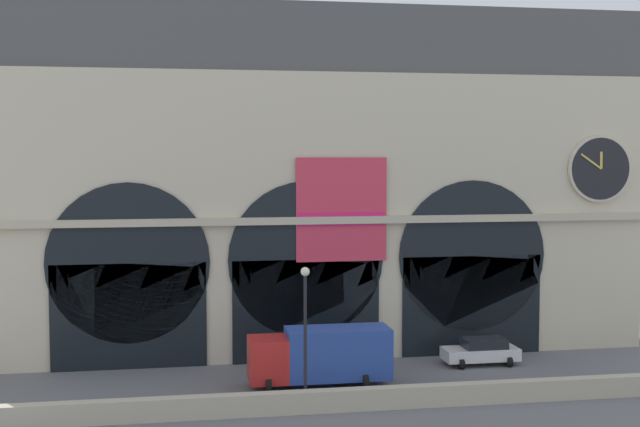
{
  "coord_description": "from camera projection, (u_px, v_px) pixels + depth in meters",
  "views": [
    {
      "loc": [
        -8.02,
        -44.86,
        12.36
      ],
      "look_at": [
        0.83,
        5.0,
        8.82
      ],
      "focal_mm": 48.27,
      "sensor_mm": 36.0,
      "label": 1
    }
  ],
  "objects": [
    {
      "name": "street_lamp_quayside",
      "position": [
        305.0,
        318.0,
        41.52
      ],
      "size": [
        0.44,
        0.44,
        6.9
      ],
      "color": "black",
      "rests_on": "ground"
    },
    {
      "name": "station_building",
      "position": [
        301.0,
        187.0,
        52.66
      ],
      "size": [
        43.22,
        4.76,
        21.32
      ],
      "color": "beige",
      "rests_on": "ground"
    },
    {
      "name": "box_truck_center",
      "position": [
        321.0,
        355.0,
        45.54
      ],
      "size": [
        7.5,
        2.91,
        3.12
      ],
      "color": "red",
      "rests_on": "ground"
    },
    {
      "name": "ground_plane",
      "position": [
        321.0,
        383.0,
        46.32
      ],
      "size": [
        200.0,
        200.0,
        0.0
      ],
      "primitive_type": "plane",
      "color": "slate"
    },
    {
      "name": "car_mideast",
      "position": [
        481.0,
        351.0,
        50.34
      ],
      "size": [
        4.4,
        2.22,
        1.55
      ],
      "color": "white",
      "rests_on": "ground"
    },
    {
      "name": "quay_parapet_wall",
      "position": [
        340.0,
        400.0,
        41.27
      ],
      "size": [
        90.0,
        0.7,
        1.05
      ],
      "primitive_type": "cube",
      "color": "#B2A891",
      "rests_on": "ground"
    }
  ]
}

